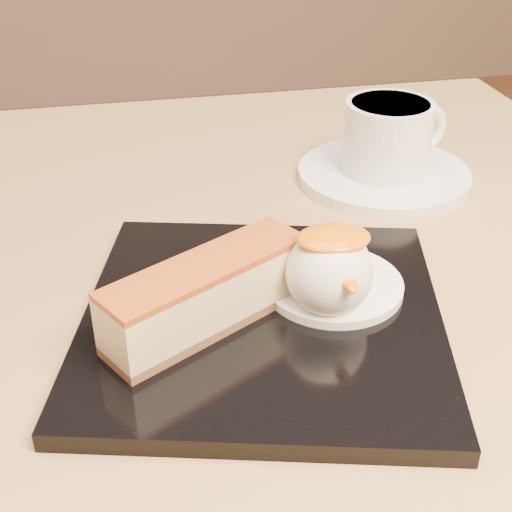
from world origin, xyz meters
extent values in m
cube|color=olive|center=(0.00, 0.00, 0.70)|extent=(0.80, 0.80, 0.04)
cube|color=black|center=(0.03, -0.04, 0.73)|extent=(0.27, 0.27, 0.01)
cube|color=brown|center=(0.00, -0.04, 0.74)|extent=(0.13, 0.10, 0.01)
cube|color=beige|center=(0.00, -0.04, 0.75)|extent=(0.13, 0.10, 0.03)
cube|color=#8B370F|center=(0.00, -0.04, 0.77)|extent=(0.13, 0.10, 0.00)
cylinder|color=white|center=(0.08, -0.02, 0.73)|extent=(0.09, 0.09, 0.01)
sphere|color=white|center=(0.07, -0.04, 0.76)|extent=(0.05, 0.05, 0.05)
ellipsoid|color=orange|center=(0.08, -0.04, 0.78)|extent=(0.04, 0.03, 0.01)
ellipsoid|color=#2C8937|center=(0.05, 0.00, 0.74)|extent=(0.02, 0.01, 0.00)
ellipsoid|color=#2C8937|center=(0.06, 0.00, 0.74)|extent=(0.02, 0.02, 0.00)
ellipsoid|color=#2C8937|center=(0.05, 0.00, 0.74)|extent=(0.01, 0.02, 0.00)
cylinder|color=white|center=(0.18, 0.15, 0.72)|extent=(0.15, 0.15, 0.01)
cylinder|color=white|center=(0.18, 0.15, 0.76)|extent=(0.07, 0.07, 0.06)
cylinder|color=black|center=(0.18, 0.15, 0.79)|extent=(0.07, 0.07, 0.00)
torus|color=white|center=(0.22, 0.16, 0.76)|extent=(0.04, 0.02, 0.04)
camera|label=1|loc=(-0.04, -0.39, 0.99)|focal=50.00mm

